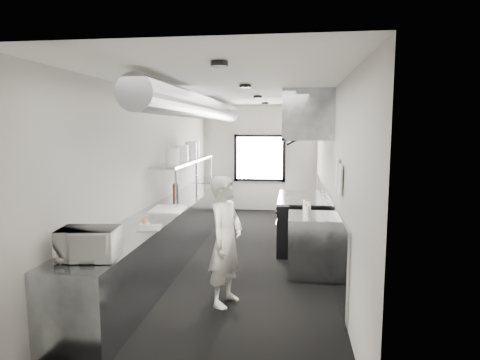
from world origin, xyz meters
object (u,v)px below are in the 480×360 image
(range, at_px, (301,222))
(deli_tub_b, at_px, (103,237))
(microwave, at_px, (89,244))
(squeeze_bottle_b, at_px, (306,212))
(plate_stack_a, at_px, (173,156))
(plate_stack_b, at_px, (182,153))
(plate_stack_c, at_px, (191,150))
(squeeze_bottle_a, at_px, (308,214))
(prep_counter, at_px, (166,236))
(cutting_board, at_px, (168,209))
(knife_block, at_px, (176,191))
(exhaust_hood, at_px, (306,117))
(bottle_station, at_px, (310,245))
(squeeze_bottle_d, at_px, (309,208))
(line_cook, at_px, (226,241))
(small_plate, at_px, (145,224))
(plate_stack_d, at_px, (194,149))
(deli_tub_a, at_px, (92,245))
(far_work_table, at_px, (211,197))
(squeeze_bottle_c, at_px, (309,209))
(squeeze_bottle_e, at_px, (305,206))
(pass_shelf, at_px, (187,162))

(range, bearing_deg, deli_tub_b, -126.83)
(microwave, xyz_separation_m, squeeze_bottle_b, (2.20, 2.19, -0.07))
(plate_stack_a, height_order, plate_stack_b, plate_stack_b)
(plate_stack_c, relative_size, squeeze_bottle_a, 1.94)
(prep_counter, distance_m, deli_tub_b, 1.97)
(cutting_board, height_order, knife_block, knife_block)
(exhaust_hood, height_order, plate_stack_b, exhaust_hood)
(microwave, relative_size, deli_tub_b, 3.92)
(bottle_station, bearing_deg, squeeze_bottle_d, 99.05)
(bottle_station, xyz_separation_m, microwave, (-2.27, -2.35, 0.61))
(bottle_station, bearing_deg, line_cook, -131.82)
(prep_counter, height_order, small_plate, small_plate)
(deli_tub_b, xyz_separation_m, plate_stack_c, (0.11, 3.70, 0.79))
(plate_stack_c, height_order, squeeze_bottle_b, plate_stack_c)
(cutting_board, bearing_deg, squeeze_bottle_b, -7.54)
(plate_stack_d, xyz_separation_m, squeeze_bottle_d, (2.34, -2.26, -0.76))
(exhaust_hood, bearing_deg, deli_tub_b, -127.52)
(bottle_station, relative_size, deli_tub_a, 6.71)
(bottle_station, height_order, small_plate, small_plate)
(plate_stack_a, relative_size, plate_stack_d, 0.78)
(microwave, bearing_deg, plate_stack_d, 83.44)
(prep_counter, height_order, deli_tub_a, deli_tub_a)
(prep_counter, relative_size, squeeze_bottle_d, 33.63)
(prep_counter, distance_m, far_work_table, 3.70)
(microwave, relative_size, cutting_board, 0.79)
(squeeze_bottle_c, bearing_deg, exhaust_hood, 91.36)
(squeeze_bottle_b, xyz_separation_m, squeeze_bottle_d, (0.05, 0.29, 0.01))
(bottle_station, xyz_separation_m, squeeze_bottle_b, (-0.07, -0.16, 0.53))
(exhaust_hood, bearing_deg, small_plate, -133.81)
(far_work_table, height_order, squeeze_bottle_b, squeeze_bottle_b)
(squeeze_bottle_b, bearing_deg, plate_stack_d, 131.85)
(squeeze_bottle_c, bearing_deg, far_work_table, 120.61)
(bottle_station, bearing_deg, squeeze_bottle_a, -97.54)
(cutting_board, distance_m, squeeze_bottle_e, 2.17)
(plate_stack_d, bearing_deg, bottle_station, -45.50)
(microwave, bearing_deg, plate_stack_a, 83.85)
(plate_stack_b, height_order, plate_stack_d, plate_stack_d)
(bottle_station, xyz_separation_m, line_cook, (-1.08, -1.21, 0.36))
(squeeze_bottle_e, bearing_deg, squeeze_bottle_d, -66.47)
(pass_shelf, relative_size, plate_stack_a, 10.96)
(plate_stack_d, xyz_separation_m, squeeze_bottle_c, (2.34, -2.35, -0.76))
(plate_stack_b, xyz_separation_m, squeeze_bottle_d, (2.33, -1.29, -0.73))
(small_plate, bearing_deg, plate_stack_b, 92.61)
(bottle_station, height_order, squeeze_bottle_e, squeeze_bottle_e)
(deli_tub_b, distance_m, plate_stack_c, 3.79)
(plate_stack_d, distance_m, squeeze_bottle_b, 3.51)
(squeeze_bottle_d, bearing_deg, exhaust_hood, 91.43)
(line_cook, bearing_deg, squeeze_bottle_c, -21.32)
(plate_stack_a, bearing_deg, cutting_board, -80.61)
(range, xyz_separation_m, plate_stack_b, (-2.24, 0.03, 1.25))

